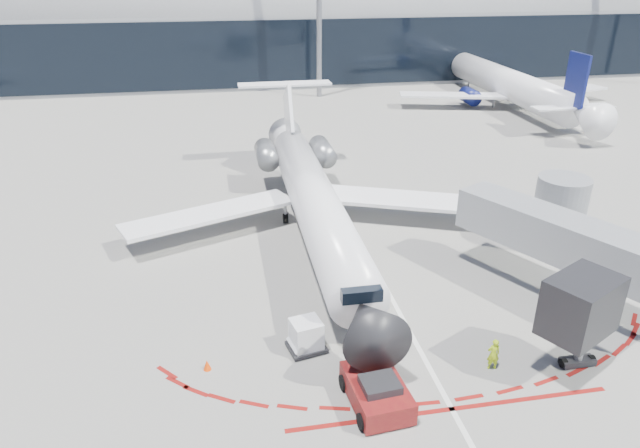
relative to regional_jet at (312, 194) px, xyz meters
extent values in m
plane|color=slate|center=(2.88, -6.59, -2.64)|extent=(260.00, 260.00, 0.00)
cube|color=silver|center=(2.88, -4.59, -2.63)|extent=(0.25, 40.00, 0.01)
cube|color=maroon|center=(2.88, -18.09, -2.63)|extent=(14.00, 0.25, 0.01)
cube|color=#949699|center=(2.88, 58.41, 2.36)|extent=(150.00, 24.00, 10.00)
cylinder|color=#949699|center=(2.88, 58.41, 7.36)|extent=(150.00, 24.00, 24.00)
cube|color=black|center=(2.88, 46.36, 2.36)|extent=(150.00, 0.20, 9.00)
cube|color=gray|center=(11.88, -11.09, 0.96)|extent=(8.22, 12.61, 2.30)
cube|color=black|center=(8.83, -16.83, 0.96)|extent=(3.86, 3.44, 2.60)
cylinder|color=gray|center=(9.63, -16.43, -1.44)|extent=(0.36, 0.36, 2.40)
cube|color=black|center=(9.63, -16.43, -2.42)|extent=(1.60, 0.60, 0.30)
cylinder|color=gray|center=(14.93, -5.35, -0.24)|extent=(3.20, 3.20, 4.80)
cylinder|color=black|center=(14.93, -5.35, -2.39)|extent=(4.00, 4.00, 0.50)
cylinder|color=white|center=(0.00, -1.30, -0.04)|extent=(2.99, 24.34, 2.99)
cone|color=black|center=(0.00, -15.02, -0.04)|extent=(2.99, 3.10, 2.99)
cone|color=white|center=(0.00, 12.86, -0.04)|extent=(2.99, 3.98, 2.99)
cube|color=black|center=(0.00, -13.25, 0.57)|extent=(1.88, 1.55, 0.61)
cube|color=white|center=(-6.86, 0.36, -1.03)|extent=(11.85, 7.03, 0.34)
cube|color=white|center=(6.86, 0.36, -1.03)|extent=(11.85, 7.03, 0.34)
cube|color=white|center=(0.00, 11.76, 2.62)|extent=(0.28, 5.19, 5.28)
cube|color=white|center=(0.00, 14.08, 4.61)|extent=(7.97, 1.77, 0.18)
cylinder|color=slate|center=(-2.27, 8.44, 0.24)|extent=(1.66, 3.76, 1.66)
cylinder|color=slate|center=(2.27, 8.44, 0.24)|extent=(1.66, 3.76, 1.66)
cylinder|color=black|center=(0.00, -11.48, -2.33)|extent=(0.24, 0.62, 0.62)
cylinder|color=black|center=(-1.66, 1.47, -2.28)|extent=(0.33, 0.71, 0.71)
cylinder|color=black|center=(1.66, 1.47, -2.28)|extent=(0.33, 0.71, 0.71)
cylinder|color=gray|center=(0.00, -11.48, -2.03)|extent=(0.20, 0.20, 1.22)
cube|color=#5D0D11|center=(-0.13, -17.18, -2.04)|extent=(2.49, 3.67, 0.98)
cube|color=black|center=(-0.10, -17.50, -1.39)|extent=(1.64, 1.44, 0.38)
cylinder|color=gray|center=(-0.35, -14.79, -2.26)|extent=(0.37, 2.82, 0.11)
cylinder|color=black|center=(-1.05, -18.46, -2.29)|extent=(0.37, 0.72, 0.70)
cylinder|color=black|center=(1.01, -18.27, -2.29)|extent=(0.37, 0.72, 0.70)
cylinder|color=black|center=(-1.27, -16.08, -2.29)|extent=(0.37, 0.72, 0.70)
cylinder|color=black|center=(0.79, -15.89, -2.29)|extent=(0.37, 0.72, 0.70)
imported|color=#C1EC18|center=(5.66, -15.94, -1.84)|extent=(0.61, 0.43, 1.60)
cube|color=black|center=(-2.45, -13.08, -2.48)|extent=(1.98, 1.78, 0.19)
cube|color=silver|center=(-2.45, -13.08, -1.72)|extent=(1.61, 1.54, 1.36)
cylinder|color=black|center=(-3.00, -13.77, -2.55)|extent=(0.12, 0.18, 0.17)
cylinder|color=black|center=(-1.67, -13.48, -2.55)|extent=(0.12, 0.18, 0.17)
cylinder|color=black|center=(-3.24, -12.69, -2.55)|extent=(0.12, 0.18, 0.17)
cylinder|color=black|center=(-1.91, -12.39, -2.55)|extent=(0.12, 0.18, 0.17)
cone|color=#FF4205|center=(-7.13, -13.72, -2.38)|extent=(0.37, 0.37, 0.51)
camera|label=1|loc=(-5.74, -35.05, 14.36)|focal=32.00mm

